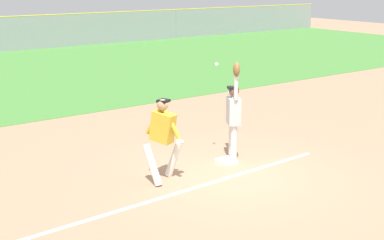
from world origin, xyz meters
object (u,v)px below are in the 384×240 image
at_px(baseball, 217,64).
at_px(first_base, 226,161).
at_px(fielder, 234,112).
at_px(runner, 163,134).
at_px(parked_car_silver, 45,31).

bearing_deg(baseball, first_base, -95.38).
height_order(first_base, baseball, baseball).
distance_m(fielder, runner, 1.99).
relative_size(fielder, baseball, 30.81).
bearing_deg(fielder, first_base, 43.47).
bearing_deg(first_base, parked_car_silver, 78.62).
distance_m(baseball, parked_car_silver, 24.90).
bearing_deg(baseball, fielder, -62.77).
bearing_deg(parked_car_silver, baseball, -103.06).
bearing_deg(runner, parked_car_silver, 50.68).
bearing_deg(first_base, baseball, 84.62).
bearing_deg(runner, fielder, -18.97).
distance_m(first_base, parked_car_silver, 25.31).
relative_size(first_base, parked_car_silver, 0.09).
distance_m(first_base, baseball, 2.18).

